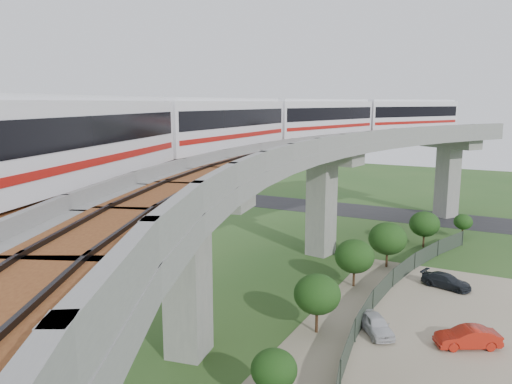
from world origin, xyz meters
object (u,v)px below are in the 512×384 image
car_white (376,324)px  car_red (468,337)px  car_dark (446,281)px  metro_train (297,121)px

car_white → car_red: size_ratio=0.94×
car_white → car_dark: bearing=38.4°
metro_train → car_dark: size_ratio=16.83×
car_white → car_red: 5.10m
metro_train → car_red: size_ratio=16.98×
metro_train → car_dark: 16.64m
car_red → car_dark: 9.52m
metro_train → car_white: (8.93, -8.48, -11.69)m
car_red → car_dark: car_red is taller
car_white → car_dark: size_ratio=0.93×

